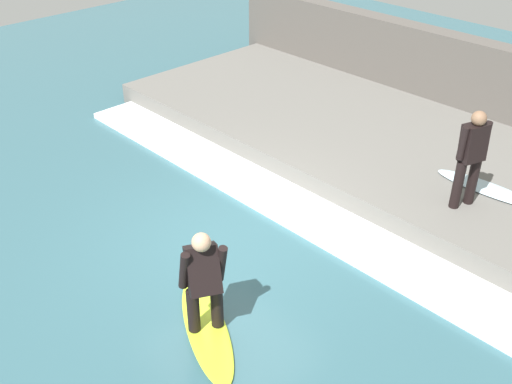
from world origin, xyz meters
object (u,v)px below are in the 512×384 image
at_px(surfboard_riding, 206,328).
at_px(surfboard_waiting_near, 487,188).
at_px(surfer_waiting_near, 471,154).
at_px(surfer_riding, 203,278).

distance_m(surfboard_riding, surfboard_waiting_near, 5.34).
bearing_deg(surfer_waiting_near, surfboard_waiting_near, -5.49).
relative_size(surfer_riding, surfer_waiting_near, 0.92).
height_order(surfer_riding, surfer_waiting_near, surfer_waiting_near).
xyz_separation_m(surfboard_riding, surfer_waiting_near, (4.48, -1.06, 1.34)).
distance_m(surfer_riding, surfer_waiting_near, 4.63).
xyz_separation_m(surfer_riding, surfboard_waiting_near, (5.20, -1.13, -0.41)).
bearing_deg(surfboard_waiting_near, surfer_waiting_near, 174.51).
distance_m(surfer_waiting_near, surfboard_waiting_near, 1.14).
height_order(surfboard_riding, surfer_waiting_near, surfer_waiting_near).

